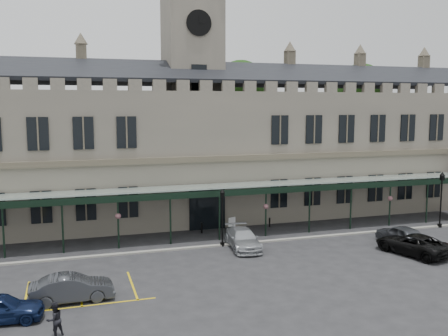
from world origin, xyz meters
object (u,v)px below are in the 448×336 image
object	(u,v)px
station_building	(193,151)
car_right_a	(402,235)
clock_tower	(192,80)
sign_board	(232,225)
lamp_post_right	(441,195)
person_b	(55,319)
car_left_b	(72,288)
car_taxi	(243,239)
car_van	(413,244)
lamp_post_mid	(222,212)

from	to	relation	value
station_building	car_right_a	world-z (taller)	station_building
clock_tower	sign_board	distance (m)	14.25
lamp_post_right	car_right_a	bearing A→B (deg)	-150.66
lamp_post_right	person_b	world-z (taller)	lamp_post_right
car_left_b	car_taxi	distance (m)	14.27
clock_tower	lamp_post_right	bearing A→B (deg)	-28.02
sign_board	car_right_a	size ratio (longest dim) A/B	0.26
lamp_post_right	car_van	xyz separation A→B (m)	(-7.65, -6.10, -2.19)
lamp_post_right	car_left_b	xyz separation A→B (m)	(-31.46, -7.86, -2.20)
station_building	sign_board	size ratio (longest dim) A/B	47.99
clock_tower	lamp_post_mid	size ratio (longest dim) A/B	5.52
station_building	lamp_post_mid	world-z (taller)	station_building
car_left_b	station_building	bearing A→B (deg)	-33.93
sign_board	car_taxi	distance (m)	5.05
clock_tower	person_b	xyz separation A→B (m)	(-12.30, -22.66, -12.28)
car_taxi	car_right_a	xyz separation A→B (m)	(12.00, -2.94, 0.07)
clock_tower	car_right_a	distance (m)	23.06
clock_tower	sign_board	bearing A→B (deg)	-74.99
car_taxi	car_van	world-z (taller)	car_van
car_van	car_right_a	world-z (taller)	car_right_a
clock_tower	lamp_post_mid	distance (m)	14.85
car_van	person_b	size ratio (longest dim) A/B	3.30
sign_board	car_right_a	bearing A→B (deg)	-54.50
station_building	person_b	xyz separation A→B (m)	(-12.30, -22.58, -5.63)
station_building	car_right_a	size ratio (longest dim) A/B	12.66
clock_tower	lamp_post_right	distance (m)	24.79
lamp_post_right	station_building	bearing A→B (deg)	152.18
lamp_post_mid	lamp_post_right	size ratio (longest dim) A/B	0.90
lamp_post_mid	car_right_a	distance (m)	14.01
car_van	car_right_a	distance (m)	2.30
lamp_post_right	car_left_b	world-z (taller)	lamp_post_right
station_building	car_taxi	world-z (taller)	station_building
car_right_a	clock_tower	bearing A→B (deg)	-49.55
lamp_post_mid	car_right_a	xyz separation A→B (m)	(13.30, -3.99, -1.85)
clock_tower	car_left_b	distance (m)	25.03
station_building	car_left_b	bearing A→B (deg)	-122.01
lamp_post_right	car_taxi	size ratio (longest dim) A/B	0.98
person_b	car_left_b	bearing A→B (deg)	-130.89
car_left_b	car_right_a	size ratio (longest dim) A/B	0.97
clock_tower	sign_board	world-z (taller)	clock_tower
car_left_b	car_van	world-z (taller)	car_van
car_taxi	lamp_post_right	bearing A→B (deg)	8.10
lamp_post_mid	sign_board	world-z (taller)	lamp_post_mid
car_van	person_b	bearing A→B (deg)	-3.07
lamp_post_right	car_right_a	distance (m)	8.27
car_taxi	sign_board	bearing A→B (deg)	86.38
station_building	lamp_post_right	xyz separation A→B (m)	(19.96, -10.53, -3.52)
car_van	lamp_post_right	bearing A→B (deg)	-158.06
sign_board	car_van	size ratio (longest dim) A/B	0.23
sign_board	person_b	distance (m)	21.35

